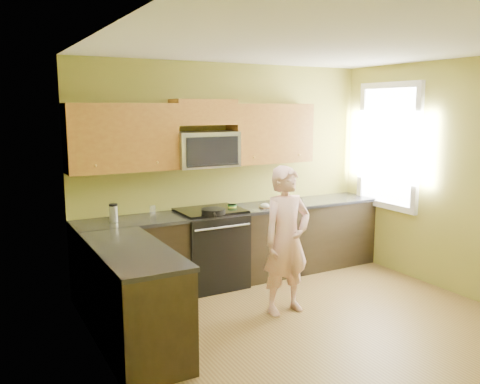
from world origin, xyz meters
TOP-DOWN VIEW (x-y plane):
  - floor at (0.00, 0.00)m, footprint 4.00×4.00m
  - ceiling at (0.00, 0.00)m, footprint 4.00×4.00m
  - wall_back at (0.00, 2.00)m, footprint 4.00×0.00m
  - wall_left at (-2.00, 0.00)m, footprint 0.00×4.00m
  - wall_right at (2.00, 0.00)m, footprint 0.00×4.00m
  - cabinet_back_run at (0.00, 1.70)m, footprint 4.00×0.60m
  - cabinet_left_run at (-1.70, 0.60)m, footprint 0.60×1.60m
  - countertop_back at (0.00, 1.69)m, footprint 4.00×0.62m
  - countertop_left at (-1.69, 0.60)m, footprint 0.62×1.60m
  - stove at (-0.40, 1.68)m, footprint 0.76×0.65m
  - microwave at (-0.40, 1.80)m, footprint 0.76×0.40m
  - upper_cab_left at (-1.39, 1.83)m, footprint 1.22×0.33m
  - upper_cab_right at (0.54, 1.83)m, footprint 1.12×0.33m
  - upper_cab_over_mw at (-0.40, 1.83)m, footprint 0.76×0.33m
  - window at (1.98, 1.20)m, footprint 0.06×1.06m
  - woman at (-0.04, 0.57)m, footprint 0.59×0.40m
  - frying_pan at (-0.48, 1.42)m, footprint 0.43×0.55m
  - butter_tub at (-0.11, 1.67)m, footprint 0.12×0.12m
  - toast_slice at (0.30, 1.56)m, footprint 0.11×0.11m
  - napkin_a at (0.29, 1.55)m, footprint 0.13×0.14m
  - napkin_b at (0.58, 1.65)m, footprint 0.15×0.16m
  - dish_towel at (0.63, 1.62)m, footprint 0.37×0.34m
  - travel_mug at (-1.55, 1.70)m, footprint 0.11×0.11m
  - glass_b at (-1.08, 1.79)m, footprint 0.07×0.07m

SIDE VIEW (x-z plane):
  - floor at x=0.00m, z-range 0.00..0.00m
  - cabinet_back_run at x=0.00m, z-range 0.00..0.88m
  - cabinet_left_run at x=-1.70m, z-range 0.00..0.88m
  - stove at x=-0.40m, z-range 0.00..0.95m
  - woman at x=-0.04m, z-range 0.00..1.56m
  - countertop_back at x=0.00m, z-range 0.88..0.92m
  - countertop_left at x=-1.69m, z-range 0.88..0.92m
  - travel_mug at x=-1.55m, z-range 0.82..1.02m
  - butter_tub at x=-0.11m, z-range 0.88..0.96m
  - toast_slice at x=0.30m, z-range 0.92..0.93m
  - dish_towel at x=0.63m, z-range 0.92..0.97m
  - frying_pan at x=-0.48m, z-range 0.92..0.98m
  - napkin_a at x=0.29m, z-range 0.92..0.98m
  - napkin_b at x=0.58m, z-range 0.92..0.99m
  - glass_b at x=-1.08m, z-range 0.92..1.04m
  - wall_back at x=0.00m, z-range -0.65..3.35m
  - wall_left at x=-2.00m, z-range -0.65..3.35m
  - wall_right at x=2.00m, z-range -0.65..3.35m
  - microwave at x=-0.40m, z-range 1.24..1.66m
  - upper_cab_left at x=-1.39m, z-range 1.07..1.82m
  - upper_cab_right at x=0.54m, z-range 1.07..1.82m
  - window at x=1.98m, z-range 0.82..2.48m
  - upper_cab_over_mw at x=-0.40m, z-range 1.95..2.25m
  - ceiling at x=0.00m, z-range 2.70..2.70m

